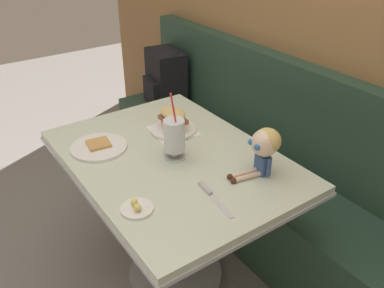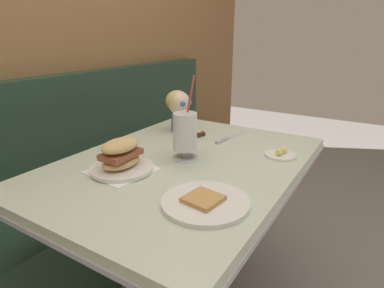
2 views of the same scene
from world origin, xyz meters
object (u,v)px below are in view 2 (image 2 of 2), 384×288
(toast_plate, at_px, (205,202))
(butter_knife, at_px, (226,139))
(butter_saucer, at_px, (280,154))
(seated_doll, at_px, (179,105))
(milkshake_glass, at_px, (185,134))
(sandwich_plate, at_px, (121,158))

(toast_plate, distance_m, butter_knife, 0.59)
(butter_saucer, xyz_separation_m, butter_knife, (0.07, 0.27, -0.00))
(toast_plate, height_order, seated_doll, seated_doll)
(milkshake_glass, relative_size, seated_doll, 1.39)
(sandwich_plate, xyz_separation_m, butter_saucer, (0.43, -0.43, -0.04))
(milkshake_glass, height_order, butter_saucer, milkshake_glass)
(toast_plate, xyz_separation_m, butter_saucer, (0.48, -0.07, 0.00))
(toast_plate, distance_m, seated_doll, 0.74)
(butter_saucer, bearing_deg, sandwich_plate, 134.92)
(butter_saucer, height_order, butter_knife, butter_saucer)
(toast_plate, bearing_deg, seated_doll, 39.71)
(toast_plate, bearing_deg, sandwich_plate, 81.99)
(milkshake_glass, xyz_separation_m, butter_knife, (0.29, -0.03, -0.10))
(milkshake_glass, xyz_separation_m, seated_doll, (0.30, 0.23, 0.03))
(milkshake_glass, height_order, butter_knife, milkshake_glass)
(butter_knife, distance_m, seated_doll, 0.29)
(toast_plate, relative_size, sandwich_plate, 1.13)
(seated_doll, bearing_deg, toast_plate, -140.29)
(milkshake_glass, xyz_separation_m, butter_saucer, (0.22, -0.30, -0.09))
(milkshake_glass, bearing_deg, seated_doll, 37.41)
(toast_plate, distance_m, butter_saucer, 0.48)
(seated_doll, bearing_deg, sandwich_plate, -168.69)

